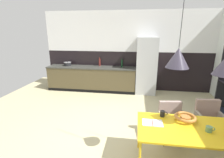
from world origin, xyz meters
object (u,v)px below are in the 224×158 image
bottle_spice_small (100,62)px  pendant_lamp_over_table_near (178,58)px  mug_short_terracotta (209,129)px  armchair_corner_seat (209,116)px  bottle_vinegar_dark (122,63)px  refrigerator_column (146,66)px  cooking_pot (68,64)px  mug_glass_clear (163,114)px  open_book (152,123)px  dining_table (192,131)px  fruit_bowl (185,117)px  armchair_by_stool (171,116)px

bottle_spice_small → pendant_lamp_over_table_near: size_ratio=0.28×
mug_short_terracotta → pendant_lamp_over_table_near: size_ratio=0.11×
armchair_corner_seat → bottle_vinegar_dark: (-1.97, 2.67, 0.50)m
refrigerator_column → mug_short_terracotta: size_ratio=15.06×
refrigerator_column → cooking_pot: 2.89m
mug_glass_clear → bottle_spice_small: size_ratio=0.41×
cooking_pot → bottle_spice_small: size_ratio=0.86×
open_book → mug_short_terracotta: mug_short_terracotta is taller
cooking_pot → bottle_vinegar_dark: size_ratio=0.86×
bottle_spice_small → bottle_vinegar_dark: (0.84, -0.10, -0.00)m
dining_table → bottle_vinegar_dark: size_ratio=5.13×
dining_table → armchair_corner_seat: bearing=55.4°
fruit_bowl → bottle_vinegar_dark: bearing=112.1°
open_book → pendant_lamp_over_table_near: 1.08m
fruit_bowl → mug_short_terracotta: (0.26, -0.28, -0.02)m
armchair_corner_seat → bottle_vinegar_dark: 3.35m
armchair_corner_seat → cooking_pot: size_ratio=3.04×
dining_table → bottle_vinegar_dark: (-1.39, 3.51, 0.34)m
bottle_vinegar_dark → dining_table: bearing=-68.5°
fruit_bowl → bottle_vinegar_dark: 3.56m
armchair_corner_seat → pendant_lamp_over_table_near: bearing=39.2°
mug_short_terracotta → bottle_vinegar_dark: (-1.59, 3.57, 0.25)m
dining_table → mug_short_terracotta: size_ratio=12.62×
mug_short_terracotta → pendant_lamp_over_table_near: (-0.53, 0.04, 1.01)m
armchair_by_stool → fruit_bowl: 0.65m
bottle_vinegar_dark → pendant_lamp_over_table_near: pendant_lamp_over_table_near is taller
mug_glass_clear → pendant_lamp_over_table_near: bearing=-77.9°
dining_table → armchair_corner_seat: (0.58, 0.84, -0.16)m
armchair_by_stool → bottle_vinegar_dark: size_ratio=2.38×
dining_table → open_book: size_ratio=5.12×
mug_glass_clear → armchair_by_stool: bearing=61.5°
fruit_bowl → pendant_lamp_over_table_near: pendant_lamp_over_table_near is taller
mug_glass_clear → refrigerator_column: bearing=92.5°
open_book → mug_short_terracotta: size_ratio=2.46×
open_book → pendant_lamp_over_table_near: pendant_lamp_over_table_near is taller
mug_short_terracotta → bottle_spice_small: (-2.43, 3.67, 0.25)m
armchair_corner_seat → mug_glass_clear: bearing=24.3°
fruit_bowl → pendant_lamp_over_table_near: (-0.27, -0.24, 1.00)m
dining_table → bottle_spice_small: (-2.22, 3.61, 0.34)m
armchair_corner_seat → mug_short_terracotta: (-0.38, -0.90, 0.24)m
mug_short_terracotta → bottle_vinegar_dark: size_ratio=0.41×
open_book → armchair_corner_seat: bearing=33.8°
mug_short_terracotta → cooking_pot: bearing=135.7°
refrigerator_column → open_book: refrigerator_column is taller
dining_table → open_book: 0.59m
dining_table → cooking_pot: size_ratio=6.00×
dining_table → mug_glass_clear: size_ratio=12.74×
cooking_pot → bottle_vinegar_dark: 2.03m
bottle_spice_small → refrigerator_column: bearing=-6.6°
refrigerator_column → pendant_lamp_over_table_near: bearing=-86.6°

